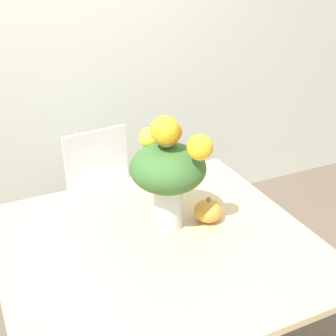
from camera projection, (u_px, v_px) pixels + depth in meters
wall_back at (59, 32)px, 2.77m from camera, size 8.00×0.06×2.70m
dining_table at (158, 261)px, 1.92m from camera, size 1.24×1.16×0.76m
flower_vase at (168, 168)px, 1.87m from camera, size 0.31×0.37×0.51m
pumpkin at (208, 211)px, 2.01m from camera, size 0.12×0.12×0.11m
dining_chair_near_window at (108, 199)px, 2.80m from camera, size 0.46×0.46×0.84m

